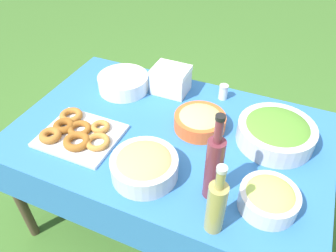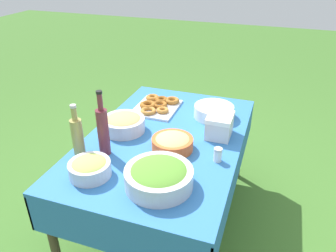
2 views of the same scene
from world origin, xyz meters
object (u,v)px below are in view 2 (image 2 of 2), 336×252
plate_stack (214,111)px  salad_bowl (159,176)px  olive_oil_bottle (77,135)px  fruit_bowl (90,167)px  bread_bowl (124,123)px  cooler_box (220,125)px  donut_platter (157,105)px  pasta_bowl (172,142)px  wine_bottle (103,130)px

plate_stack → salad_bowl: bearing=-6.6°
olive_oil_bottle → fruit_bowl: olive_oil_bottle is taller
bread_bowl → cooler_box: bearing=103.2°
donut_platter → fruit_bowl: 0.88m
pasta_bowl → fruit_bowl: fruit_bowl is taller
pasta_bowl → bread_bowl: size_ratio=0.89×
plate_stack → bread_bowl: 0.64m
bread_bowl → cooler_box: size_ratio=1.45×
pasta_bowl → olive_oil_bottle: size_ratio=0.78×
donut_platter → olive_oil_bottle: (0.72, -0.20, 0.10)m
wine_bottle → pasta_bowl: bearing=115.7°
pasta_bowl → plate_stack: bearing=164.0°
olive_oil_bottle → fruit_bowl: (0.16, 0.16, -0.07)m
wine_bottle → bread_bowl: (-0.28, -0.01, -0.10)m
plate_stack → olive_oil_bottle: bearing=-41.3°
pasta_bowl → bread_bowl: bearing=-106.3°
wine_bottle → cooler_box: 0.72m
pasta_bowl → donut_platter: (-0.49, -0.28, -0.02)m
plate_stack → cooler_box: size_ratio=1.45×
salad_bowl → plate_stack: 0.84m
fruit_bowl → pasta_bowl: bearing=139.6°
salad_bowl → bread_bowl: salad_bowl is taller
pasta_bowl → fruit_bowl: size_ratio=1.11×
donut_platter → plate_stack: size_ratio=1.30×
plate_stack → cooler_box: 0.26m
plate_stack → olive_oil_bottle: (0.71, -0.63, 0.08)m
olive_oil_bottle → cooler_box: olive_oil_bottle is taller
donut_platter → wine_bottle: (0.66, -0.07, 0.13)m
plate_stack → bread_bowl: (0.38, -0.51, 0.01)m
wine_bottle → cooler_box: wine_bottle is taller
plate_stack → bread_bowl: bread_bowl is taller
cooler_box → bread_bowl: bearing=-76.8°
olive_oil_bottle → wine_bottle: 0.15m
cooler_box → salad_bowl: bearing=-17.4°
plate_stack → donut_platter: bearing=-90.4°
cooler_box → plate_stack: bearing=-160.4°
salad_bowl → pasta_bowl: salad_bowl is taller
pasta_bowl → donut_platter: pasta_bowl is taller
pasta_bowl → cooler_box: 0.34m
bread_bowl → fruit_bowl: bearing=5.0°
pasta_bowl → wine_bottle: 0.41m
wine_bottle → donut_platter: bearing=174.2°
bread_bowl → fruit_bowl: 0.49m
donut_platter → fruit_bowl: size_ratio=1.62×
wine_bottle → cooler_box: (-0.42, 0.58, -0.08)m
pasta_bowl → wine_bottle: size_ratio=0.63×
salad_bowl → bread_bowl: size_ratio=1.25×
bread_bowl → plate_stack: bearing=127.1°
plate_stack → wine_bottle: (0.66, -0.49, 0.11)m
olive_oil_bottle → cooler_box: 0.86m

